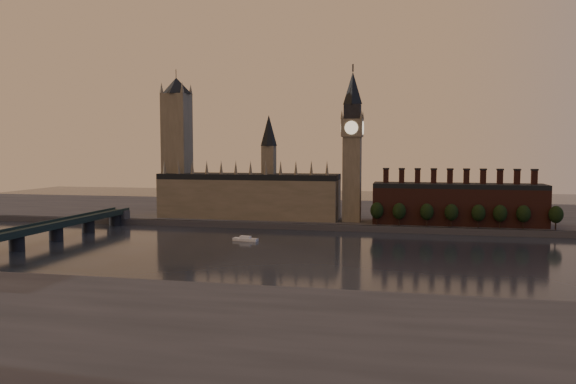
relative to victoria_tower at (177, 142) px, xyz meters
name	(u,v)px	position (x,y,z in m)	size (l,w,h in m)	color
ground	(310,256)	(120.00, -115.00, -59.09)	(900.00, 900.00, 0.00)	black
north_bank	(348,213)	(120.00, 63.04, -57.09)	(900.00, 182.00, 4.00)	#4D4D53
palace_of_westminster	(250,194)	(55.59, -0.09, -37.46)	(130.00, 30.30, 74.00)	gray
victoria_tower	(177,142)	(0.00, 0.00, 0.00)	(24.00, 24.00, 108.00)	gray
big_ben	(352,144)	(130.00, -5.00, -2.26)	(15.00, 15.00, 107.00)	gray
chimney_block	(458,203)	(200.00, -5.00, -41.27)	(110.00, 25.00, 37.00)	#50271E
embankment_tree_0	(377,210)	(147.99, -19.81, -45.62)	(8.60, 8.60, 14.88)	black
embankment_tree_1	(399,211)	(162.36, -20.83, -45.62)	(8.60, 8.60, 14.88)	black
embankment_tree_2	(427,212)	(179.77, -21.15, -45.62)	(8.60, 8.60, 14.88)	black
embankment_tree_3	(451,212)	(195.03, -20.86, -45.62)	(8.60, 8.60, 14.88)	black
embankment_tree_4	(478,213)	(211.45, -20.75, -45.62)	(8.60, 8.60, 14.88)	black
embankment_tree_5	(500,213)	(224.45, -20.52, -45.62)	(8.60, 8.60, 14.88)	black
embankment_tree_6	(523,214)	(238.29, -19.98, -45.62)	(8.60, 8.60, 14.88)	black
embankment_tree_7	(556,215)	(257.05, -20.22, -45.62)	(8.60, 8.60, 14.88)	black
westminster_bridge	(34,232)	(-35.00, -117.70, -51.65)	(14.00, 200.00, 11.55)	#1D2E2A
river_boat	(245,239)	(75.11, -77.38, -57.95)	(15.30, 6.14, 2.97)	silver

